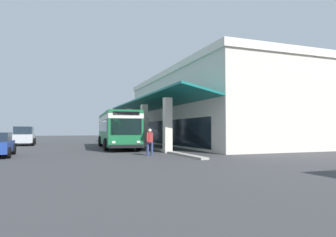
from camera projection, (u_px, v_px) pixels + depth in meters
ground at (181, 145)px, 32.52m from camera, size 120.00×120.00×0.00m
curb_strip at (137, 145)px, 30.02m from camera, size 29.71×0.50×0.12m
plaza_building at (220, 110)px, 33.51m from camera, size 25.06×17.15×7.76m
transit_bus at (117, 127)px, 26.80m from camera, size 11.35×3.32×3.34m
parked_suv_silver at (24, 136)px, 31.48m from camera, size 4.84×2.28×1.97m
pedestrian at (150, 140)px, 18.93m from camera, size 0.52×0.54×1.70m
potted_palm at (141, 138)px, 33.30m from camera, size 1.63×1.90×3.04m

